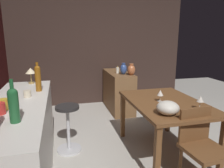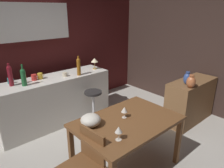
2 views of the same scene
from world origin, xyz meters
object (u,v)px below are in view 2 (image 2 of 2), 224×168
object	(u,v)px
chair_near_window	(85,164)
wine_glass_left	(124,110)
fruit_bowl	(91,120)
wine_bottle_ruby	(10,75)
pillar_candle_tall	(187,78)
bar_stool	(94,107)
vase_ceramic_blue	(187,78)
dining_table	(127,126)
cup_red	(34,77)
cup_teal	(10,81)
cup_cream	(65,74)
wine_glass_right	(119,130)
counter_lamp	(95,61)
cup_mustard	(40,76)
sideboard_cabinet	(190,101)
vase_copper	(191,82)
wine_bottle_amber	(79,66)
wine_bottle_green	(23,76)

from	to	relation	value
chair_near_window	wine_glass_left	size ratio (longest dim) A/B	5.57
fruit_bowl	wine_bottle_ruby	size ratio (longest dim) A/B	0.67
pillar_candle_tall	wine_glass_left	bearing A→B (deg)	-176.72
bar_stool	wine_bottle_ruby	distance (m)	1.51
pillar_candle_tall	vase_ceramic_blue	xyz separation A→B (m)	(-0.15, -0.08, 0.04)
wine_bottle_ruby	vase_ceramic_blue	world-z (taller)	wine_bottle_ruby
dining_table	cup_red	distance (m)	1.92
cup_red	dining_table	bearing A→B (deg)	-76.98
cup_teal	vase_ceramic_blue	size ratio (longest dim) A/B	0.47
cup_teal	vase_ceramic_blue	distance (m)	3.00
cup_cream	pillar_candle_tall	distance (m)	2.23
chair_near_window	wine_glass_right	world-z (taller)	wine_glass_right
bar_stool	counter_lamp	distance (m)	0.96
cup_cream	cup_mustard	xyz separation A→B (m)	(-0.40, 0.16, 0.01)
sideboard_cabinet	vase_ceramic_blue	world-z (taller)	vase_ceramic_blue
wine_bottle_ruby	cup_teal	distance (m)	0.19
wine_glass_left	fruit_bowl	world-z (taller)	wine_glass_left
fruit_bowl	cup_mustard	distance (m)	1.65
dining_table	cup_teal	distance (m)	2.12
wine_glass_left	vase_copper	world-z (taller)	vase_copper
dining_table	vase_copper	bearing A→B (deg)	-1.30
wine_glass_left	counter_lamp	world-z (taller)	counter_lamp
sideboard_cabinet	dining_table	bearing A→B (deg)	-176.25
bar_stool	cup_cream	world-z (taller)	cup_cream
wine_glass_right	vase_ceramic_blue	world-z (taller)	vase_ceramic_blue
wine_bottle_amber	pillar_candle_tall	world-z (taller)	wine_bottle_amber
wine_bottle_green	pillar_candle_tall	xyz separation A→B (m)	(2.37, -1.51, -0.17)
wine_glass_right	wine_bottle_green	bearing A→B (deg)	98.37
wine_bottle_amber	cup_red	distance (m)	0.80
cup_red	counter_lamp	distance (m)	1.23
sideboard_cabinet	counter_lamp	xyz separation A→B (m)	(-1.06, 1.60, 0.66)
sideboard_cabinet	counter_lamp	world-z (taller)	counter_lamp
cup_teal	vase_copper	bearing A→B (deg)	-41.29
wine_bottle_ruby	vase_copper	xyz separation A→B (m)	(2.27, -1.85, -0.16)
wine_glass_left	counter_lamp	size ratio (longest dim) A/B	0.67
pillar_candle_tall	fruit_bowl	bearing A→B (deg)	179.17
wine_bottle_green	cup_cream	world-z (taller)	wine_bottle_green
chair_near_window	fruit_bowl	size ratio (longest dim) A/B	3.46
chair_near_window	cup_cream	xyz separation A→B (m)	(0.77, 1.73, 0.46)
chair_near_window	vase_copper	world-z (taller)	vase_copper
bar_stool	vase_ceramic_blue	distance (m)	1.75
cup_teal	chair_near_window	bearing A→B (deg)	-87.18
dining_table	vase_ceramic_blue	world-z (taller)	vase_ceramic_blue
dining_table	cup_red	world-z (taller)	cup_red
sideboard_cabinet	pillar_candle_tall	world-z (taller)	pillar_candle_tall
bar_stool	pillar_candle_tall	world-z (taller)	pillar_candle_tall
chair_near_window	pillar_candle_tall	bearing A→B (deg)	5.16
cup_teal	pillar_candle_tall	world-z (taller)	cup_teal
dining_table	fruit_bowl	xyz separation A→B (m)	(-0.42, 0.20, 0.16)
counter_lamp	vase_copper	size ratio (longest dim) A/B	1.01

